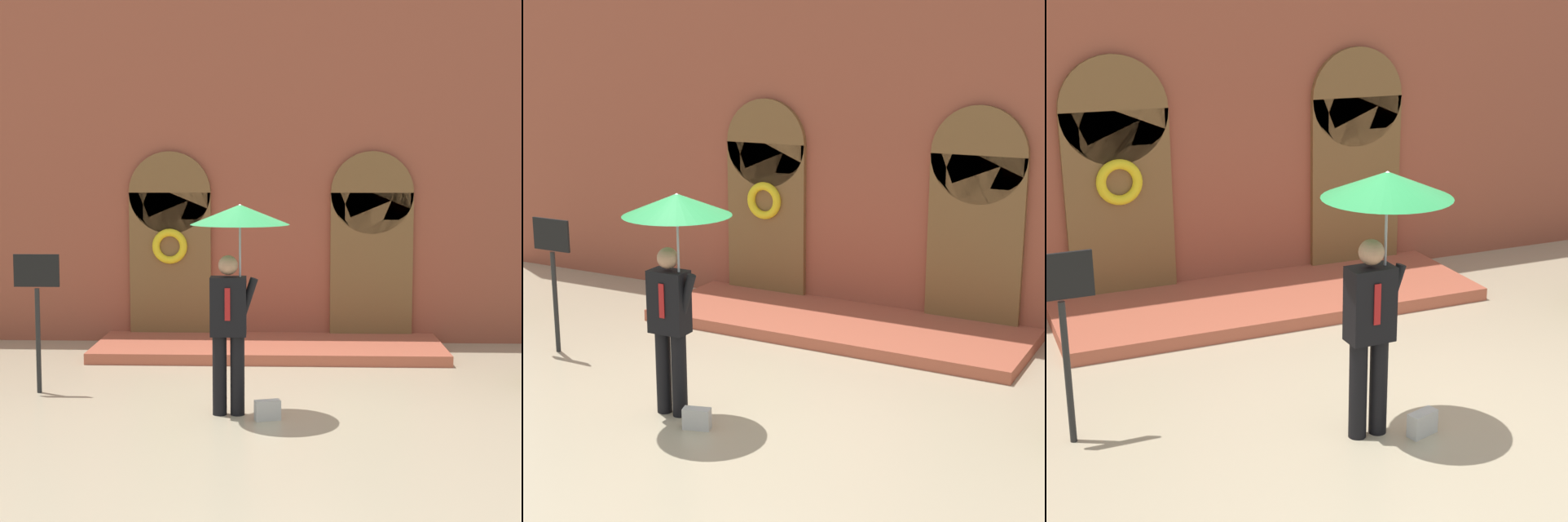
# 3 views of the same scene
# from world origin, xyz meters

# --- Properties ---
(ground_plane) EXTENTS (80.00, 80.00, 0.00)m
(ground_plane) POSITION_xyz_m (0.00, 0.00, 0.00)
(ground_plane) COLOR tan
(building_facade) EXTENTS (14.00, 2.30, 5.60)m
(building_facade) POSITION_xyz_m (-0.00, 4.15, 2.68)
(building_facade) COLOR brown
(building_facade) RESTS_ON ground
(person_with_umbrella) EXTENTS (1.10, 1.10, 2.36)m
(person_with_umbrella) POSITION_xyz_m (-0.26, -0.32, 1.91)
(person_with_umbrella) COLOR black
(person_with_umbrella) RESTS_ON ground
(handbag) EXTENTS (0.30, 0.20, 0.22)m
(handbag) POSITION_xyz_m (0.08, -0.52, 0.11)
(handbag) COLOR #B7B7B2
(handbag) RESTS_ON ground
(sign_post) EXTENTS (0.56, 0.06, 1.72)m
(sign_post) POSITION_xyz_m (-2.78, 0.59, 1.16)
(sign_post) COLOR black
(sign_post) RESTS_ON ground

